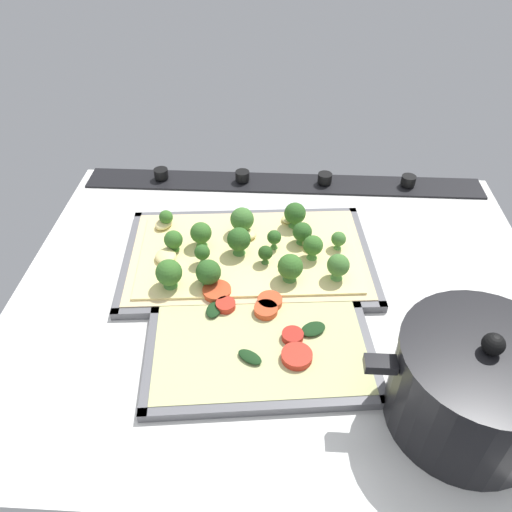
# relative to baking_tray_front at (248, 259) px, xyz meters

# --- Properties ---
(ground_plane) EXTENTS (0.82, 0.68, 0.03)m
(ground_plane) POSITION_rel_baking_tray_front_xyz_m (-0.05, 0.07, -0.02)
(ground_plane) COLOR silver
(stove_control_panel) EXTENTS (0.78, 0.07, 0.03)m
(stove_control_panel) POSITION_rel_baking_tray_front_xyz_m (-0.05, -0.24, 0.00)
(stove_control_panel) COLOR black
(stove_control_panel) RESTS_ON ground_plane
(baking_tray_front) EXTENTS (0.42, 0.29, 0.01)m
(baking_tray_front) POSITION_rel_baking_tray_front_xyz_m (0.00, 0.00, 0.00)
(baking_tray_front) COLOR slate
(baking_tray_front) RESTS_ON ground_plane
(broccoli_pizza) EXTENTS (0.40, 0.26, 0.06)m
(broccoli_pizza) POSITION_rel_baking_tray_front_xyz_m (0.00, 0.00, 0.02)
(broccoli_pizza) COLOR beige
(broccoli_pizza) RESTS_ON baking_tray_front
(baking_tray_back) EXTENTS (0.33, 0.28, 0.01)m
(baking_tray_back) POSITION_rel_baking_tray_front_xyz_m (-0.03, 0.16, 0.00)
(baking_tray_back) COLOR slate
(baking_tray_back) RESTS_ON ground_plane
(veggie_pizza_back) EXTENTS (0.30, 0.26, 0.02)m
(veggie_pizza_back) POSITION_rel_baking_tray_front_xyz_m (-0.03, 0.16, 0.01)
(veggie_pizza_back) COLOR #C4C784
(veggie_pizza_back) RESTS_ON baking_tray_back
(cooking_pot) EXTENTS (0.25, 0.19, 0.15)m
(cooking_pot) POSITION_rel_baking_tray_front_xyz_m (-0.27, 0.27, 0.06)
(cooking_pot) COLOR black
(cooking_pot) RESTS_ON ground_plane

